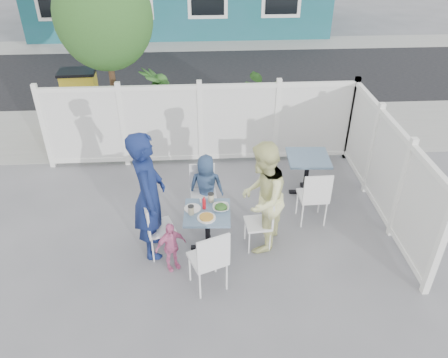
{
  "coord_description": "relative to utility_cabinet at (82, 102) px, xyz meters",
  "views": [
    {
      "loc": [
        0.09,
        -5.1,
        4.43
      ],
      "look_at": [
        0.41,
        0.23,
        0.97
      ],
      "focal_mm": 35.0,
      "sensor_mm": 36.0,
      "label": 1
    }
  ],
  "objects": [
    {
      "name": "main_table",
      "position": [
        2.61,
        -4.17,
        -0.12
      ],
      "size": [
        0.69,
        0.69,
        0.69
      ],
      "rotation": [
        0.0,
        0.0,
        -0.05
      ],
      "color": "#43587C",
      "rests_on": "ground"
    },
    {
      "name": "ground",
      "position": [
        2.46,
        -4.0,
        -0.65
      ],
      "size": [
        80.0,
        80.0,
        0.0
      ],
      "primitive_type": "plane",
      "color": "slate"
    },
    {
      "name": "toddler",
      "position": [
        2.1,
        -4.53,
        -0.27
      ],
      "size": [
        0.49,
        0.38,
        0.78
      ],
      "primitive_type": "imported",
      "rotation": [
        0.0,
        0.0,
        0.48
      ],
      "color": "pink",
      "rests_on": "ground"
    },
    {
      "name": "chair_spare",
      "position": [
        4.29,
        -3.65,
        -0.1
      ],
      "size": [
        0.45,
        0.43,
        0.96
      ],
      "rotation": [
        0.0,
        0.0,
        0.03
      ],
      "color": "white",
      "rests_on": "ground"
    },
    {
      "name": "ketchup_bottle",
      "position": [
        2.57,
        -4.09,
        0.12
      ],
      "size": [
        0.05,
        0.05,
        0.16
      ],
      "primitive_type": "cylinder",
      "color": "#B20E18",
      "rests_on": "main_table"
    },
    {
      "name": "woman",
      "position": [
        3.4,
        -4.12,
        0.2
      ],
      "size": [
        0.91,
        1.01,
        1.71
      ],
      "primitive_type": "imported",
      "rotation": [
        0.0,
        0.0,
        -1.95
      ],
      "color": "#D6DA51",
      "rests_on": "ground"
    },
    {
      "name": "plate_side",
      "position": [
        2.41,
        -4.09,
        0.04
      ],
      "size": [
        0.24,
        0.24,
        0.02
      ],
      "primitive_type": "cylinder",
      "color": "white",
      "rests_on": "main_table"
    },
    {
      "name": "coffee_cup_b",
      "position": [
        2.68,
        -3.92,
        0.1
      ],
      "size": [
        0.09,
        0.09,
        0.13
      ],
      "primitive_type": "cylinder",
      "color": "beige",
      "rests_on": "main_table"
    },
    {
      "name": "fence_right",
      "position": [
        5.46,
        -3.4,
        0.13
      ],
      "size": [
        0.08,
        3.66,
        1.6
      ],
      "rotation": [
        0.0,
        0.0,
        1.57
      ],
      "color": "white",
      "rests_on": "ground"
    },
    {
      "name": "chair_right",
      "position": [
        3.42,
        -4.12,
        -0.16
      ],
      "size": [
        0.4,
        0.41,
        0.84
      ],
      "rotation": [
        0.0,
        0.0,
        1.65
      ],
      "color": "white",
      "rests_on": "ground"
    },
    {
      "name": "chair_back",
      "position": [
        2.57,
        -3.3,
        -0.13
      ],
      "size": [
        0.42,
        0.41,
        0.9
      ],
      "rotation": [
        0.0,
        0.0,
        3.18
      ],
      "color": "white",
      "rests_on": "ground"
    },
    {
      "name": "man",
      "position": [
        1.82,
        -4.13,
        0.32
      ],
      "size": [
        0.49,
        0.73,
        1.94
      ],
      "primitive_type": "imported",
      "rotation": [
        0.0,
        0.0,
        1.61
      ],
      "color": "navy",
      "rests_on": "ground"
    },
    {
      "name": "chair_near",
      "position": [
        2.63,
        -4.97,
        -0.09
      ],
      "size": [
        0.57,
        0.56,
        0.98
      ],
      "rotation": [
        0.0,
        0.0,
        0.38
      ],
      "color": "white",
      "rests_on": "ground"
    },
    {
      "name": "spare_table",
      "position": [
        4.37,
        -2.8,
        -0.08
      ],
      "size": [
        0.74,
        0.74,
        0.74
      ],
      "rotation": [
        0.0,
        0.0,
        -0.06
      ],
      "color": "#43587C",
      "rests_on": "ground"
    },
    {
      "name": "chair_left",
      "position": [
        1.85,
        -4.21,
        -0.13
      ],
      "size": [
        0.51,
        0.52,
        0.91
      ],
      "rotation": [
        0.0,
        0.0,
        -1.23
      ],
      "color": "white",
      "rests_on": "ground"
    },
    {
      "name": "plate_main",
      "position": [
        2.6,
        -4.32,
        0.04
      ],
      "size": [
        0.26,
        0.26,
        0.02
      ],
      "primitive_type": "cylinder",
      "color": "white",
      "rests_on": "main_table"
    },
    {
      "name": "far_sidewalk",
      "position": [
        2.46,
        6.6,
        -0.65
      ],
      "size": [
        24.0,
        1.6,
        0.01
      ],
      "primitive_type": "cube",
      "color": "gray",
      "rests_on": "ground"
    },
    {
      "name": "coffee_cup_a",
      "position": [
        2.39,
        -4.2,
        0.1
      ],
      "size": [
        0.08,
        0.08,
        0.13
      ],
      "primitive_type": "cylinder",
      "color": "beige",
      "rests_on": "main_table"
    },
    {
      "name": "utility_cabinet",
      "position": [
        0.0,
        0.0,
        0.0
      ],
      "size": [
        0.73,
        0.53,
        1.31
      ],
      "primitive_type": "cube",
      "rotation": [
        0.0,
        0.0,
        0.04
      ],
      "color": "yellow",
      "rests_on": "ground"
    },
    {
      "name": "salt_shaker",
      "position": [
        2.52,
        -3.93,
        0.07
      ],
      "size": [
        0.03,
        0.03,
        0.07
      ],
      "primitive_type": "cylinder",
      "color": "white",
      "rests_on": "main_table"
    },
    {
      "name": "fence_back",
      "position": [
        2.56,
        -1.6,
        0.13
      ],
      "size": [
        5.86,
        0.08,
        1.6
      ],
      "color": "white",
      "rests_on": "ground"
    },
    {
      "name": "tree",
      "position": [
        0.86,
        -0.7,
        1.94
      ],
      "size": [
        1.8,
        1.62,
        3.59
      ],
      "color": "#382316",
      "rests_on": "ground"
    },
    {
      "name": "salad_bowl",
      "position": [
        2.81,
        -4.13,
        0.06
      ],
      "size": [
        0.24,
        0.24,
        0.06
      ],
      "primitive_type": "imported",
      "color": "white",
      "rests_on": "main_table"
    },
    {
      "name": "potted_shrub_b",
      "position": [
        4.12,
        -1.0,
        0.1
      ],
      "size": [
        1.64,
        1.73,
        1.5
      ],
      "primitive_type": "imported",
      "rotation": [
        0.0,
        0.0,
        4.26
      ],
      "color": "#2D5620",
      "rests_on": "ground"
    },
    {
      "name": "near_sidewalk",
      "position": [
        2.46,
        -0.2,
        -0.65
      ],
      "size": [
        24.0,
        2.6,
        0.01
      ],
      "primitive_type": "cube",
      "color": "gray",
      "rests_on": "ground"
    },
    {
      "name": "street",
      "position": [
        2.46,
        3.5,
        -0.65
      ],
      "size": [
        24.0,
        5.0,
        0.01
      ],
      "primitive_type": "cube",
      "color": "black",
      "rests_on": "ground"
    },
    {
      "name": "pepper_shaker",
      "position": [
        2.58,
        -3.93,
        0.07
      ],
      "size": [
        0.03,
        0.03,
        0.07
      ],
      "primitive_type": "cylinder",
      "color": "black",
      "rests_on": "main_table"
    },
    {
      "name": "potted_shrub_a",
      "position": [
        1.77,
        -0.9,
        0.17
      ],
      "size": [
        1.0,
        1.0,
        1.65
      ],
      "primitive_type": "imported",
      "rotation": [
        0.0,
        0.0,
        1.66
      ],
      "color": "#2D5620",
      "rests_on": "ground"
    },
    {
      "name": "boy",
      "position": [
        2.62,
        -3.34,
        -0.1
      ],
      "size": [
        0.57,
        0.4,
        1.11
      ],
      "primitive_type": "imported",
      "rotation": [
        0.0,
        0.0,
        3.06
      ],
      "color": "navy",
      "rests_on": "ground"
    }
  ]
}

